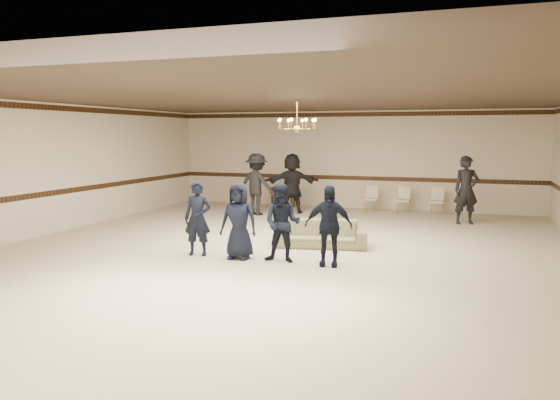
{
  "coord_description": "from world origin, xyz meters",
  "views": [
    {
      "loc": [
        3.61,
        -10.6,
        2.43
      ],
      "look_at": [
        0.12,
        -0.5,
        1.13
      ],
      "focal_mm": 34.57,
      "sensor_mm": 36.0,
      "label": 1
    }
  ],
  "objects": [
    {
      "name": "crown_molding",
      "position": [
        0.0,
        6.99,
        3.08
      ],
      "size": [
        12.0,
        0.02,
        0.14
      ],
      "primitive_type": "cube",
      "color": "#352010",
      "rests_on": "wall_back"
    },
    {
      "name": "chandelier",
      "position": [
        0.0,
        1.0,
        2.88
      ],
      "size": [
        0.94,
        0.94,
        0.89
      ],
      "primitive_type": null,
      "color": "gold",
      "rests_on": "ceiling"
    },
    {
      "name": "console_table",
      "position": [
        -2.18,
        6.46,
        0.33
      ],
      "size": [
        0.81,
        0.4,
        0.66
      ],
      "primitive_type": "cube",
      "rotation": [
        0.0,
        0.0,
        -0.09
      ],
      "color": "#321C10",
      "rests_on": "floor"
    },
    {
      "name": "boy_b",
      "position": [
        -0.55,
        -1.03,
        0.75
      ],
      "size": [
        0.77,
        0.53,
        1.51
      ],
      "primitive_type": "imported",
      "rotation": [
        0.0,
        0.0,
        0.07
      ],
      "color": "black",
      "rests_on": "floor"
    },
    {
      "name": "boy_d",
      "position": [
        1.25,
        -1.03,
        0.75
      ],
      "size": [
        0.93,
        0.49,
        1.51
      ],
      "primitive_type": "imported",
      "rotation": [
        0.0,
        0.0,
        0.15
      ],
      "color": "black",
      "rests_on": "floor"
    },
    {
      "name": "banquet_chair_mid",
      "position": [
        1.82,
        6.26,
        0.41
      ],
      "size": [
        0.43,
        0.43,
        0.83
      ],
      "primitive_type": null,
      "rotation": [
        0.0,
        0.0,
        -0.07
      ],
      "color": "beige",
      "rests_on": "floor"
    },
    {
      "name": "boy_a",
      "position": [
        -1.45,
        -1.03,
        0.75
      ],
      "size": [
        0.6,
        0.45,
        1.51
      ],
      "primitive_type": "imported",
      "rotation": [
        0.0,
        0.0,
        0.17
      ],
      "color": "black",
      "rests_on": "floor"
    },
    {
      "name": "banquet_chair_left",
      "position": [
        0.82,
        6.26,
        0.41
      ],
      "size": [
        0.41,
        0.41,
        0.83
      ],
      "primitive_type": null,
      "rotation": [
        0.0,
        0.0,
        0.02
      ],
      "color": "beige",
      "rests_on": "floor"
    },
    {
      "name": "settee",
      "position": [
        0.7,
        0.6,
        0.29
      ],
      "size": [
        2.07,
        1.09,
        0.58
      ],
      "primitive_type": "imported",
      "rotation": [
        0.0,
        0.0,
        0.17
      ],
      "color": "#6E6B49",
      "rests_on": "floor"
    },
    {
      "name": "boy_c",
      "position": [
        0.35,
        -1.03,
        0.75
      ],
      "size": [
        0.75,
        0.6,
        1.51
      ],
      "primitive_type": "imported",
      "rotation": [
        0.0,
        0.0,
        0.04
      ],
      "color": "black",
      "rests_on": "floor"
    },
    {
      "name": "chair_rail",
      "position": [
        0.0,
        6.99,
        1.0
      ],
      "size": [
        12.0,
        0.02,
        0.14
      ],
      "primitive_type": "cube",
      "color": "#352010",
      "rests_on": "wall_back"
    },
    {
      "name": "room",
      "position": [
        0.0,
        0.0,
        1.6
      ],
      "size": [
        12.01,
        14.01,
        3.21
      ],
      "color": "beige",
      "rests_on": "ground"
    },
    {
      "name": "banquet_chair_right",
      "position": [
        2.82,
        6.26,
        0.41
      ],
      "size": [
        0.43,
        0.43,
        0.83
      ],
      "primitive_type": null,
      "rotation": [
        0.0,
        0.0,
        -0.08
      ],
      "color": "beige",
      "rests_on": "floor"
    },
    {
      "name": "adult_right",
      "position": [
        3.64,
        4.8,
        0.93
      ],
      "size": [
        0.79,
        0.65,
        1.86
      ],
      "primitive_type": "imported",
      "rotation": [
        0.0,
        0.0,
        0.35
      ],
      "color": "black",
      "rests_on": "floor"
    },
    {
      "name": "adult_mid",
      "position": [
        -1.46,
        5.2,
        0.93
      ],
      "size": [
        1.8,
        1.19,
        1.86
      ],
      "primitive_type": "imported",
      "rotation": [
        0.0,
        0.0,
        3.55
      ],
      "color": "black",
      "rests_on": "floor"
    },
    {
      "name": "adult_left",
      "position": [
        -2.36,
        4.5,
        0.93
      ],
      "size": [
        1.33,
        0.95,
        1.86
      ],
      "primitive_type": "imported",
      "rotation": [
        0.0,
        0.0,
        2.91
      ],
      "color": "black",
      "rests_on": "floor"
    }
  ]
}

